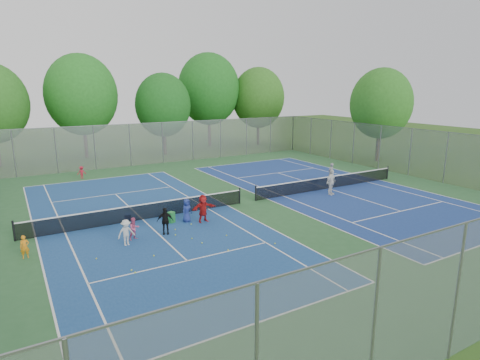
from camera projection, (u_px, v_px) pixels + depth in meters
name	position (u px, v px, depth m)	size (l,w,h in m)	color
ground	(248.00, 202.00, 26.23)	(120.00, 120.00, 0.00)	#2A4E18
court_pad	(248.00, 202.00, 26.23)	(32.00, 32.00, 0.01)	#2C5D31
court_left	(143.00, 220.00, 22.78)	(10.97, 23.77, 0.01)	navy
court_right	(328.00, 189.00, 29.67)	(10.97, 23.77, 0.01)	navy
net_left	(142.00, 212.00, 22.68)	(12.87, 0.10, 0.91)	black
net_right	(329.00, 183.00, 29.57)	(12.87, 0.10, 0.91)	black
fence_north	(163.00, 143.00, 39.21)	(32.00, 0.10, 4.00)	gray
fence_east	(410.00, 152.00, 33.65)	(32.00, 0.10, 4.00)	gray
tree_nl	(81.00, 95.00, 41.10)	(7.20, 7.20, 10.69)	#443326
tree_nc	(163.00, 105.00, 43.62)	(6.00, 6.00, 8.85)	#443326
tree_nr	(209.00, 89.00, 49.21)	(7.60, 7.60, 11.42)	#443326
tree_ne	(258.00, 98.00, 50.73)	(6.60, 6.60, 9.77)	#443326
tree_side_e	(381.00, 104.00, 39.31)	(6.00, 6.00, 9.20)	#443326
ball_crate	(128.00, 217.00, 22.87)	(0.36, 0.36, 0.31)	#1845B4
ball_hopper	(171.00, 217.00, 22.24)	(0.32, 0.32, 0.63)	green
student_a	(25.00, 247.00, 17.61)	(0.38, 0.25, 1.05)	orange
student_b	(134.00, 229.00, 19.75)	(0.55, 0.43, 1.14)	#CB4F7C
student_c	(126.00, 233.00, 19.00)	(0.83, 0.48, 1.28)	beige
student_d	(165.00, 221.00, 20.44)	(0.83, 0.35, 1.42)	black
student_e	(187.00, 210.00, 22.33)	(0.65, 0.42, 1.32)	navy
student_f	(203.00, 208.00, 22.26)	(1.46, 0.47, 1.58)	#B11919
child_far_baseline	(82.00, 172.00, 32.81)	(0.67, 0.39, 1.04)	#A41728
instructor	(331.00, 173.00, 31.65)	(0.55, 0.36, 1.52)	gray
teen_court_b	(331.00, 182.00, 27.84)	(1.05, 0.44, 1.80)	white
tennis_ball_0	(175.00, 230.00, 21.11)	(0.07, 0.07, 0.07)	gold
tennis_ball_1	(154.00, 256.00, 17.86)	(0.07, 0.07, 0.07)	#E0ED37
tennis_ball_2	(132.00, 271.00, 16.45)	(0.07, 0.07, 0.07)	#CBDF33
tennis_ball_3	(192.00, 239.00, 19.87)	(0.07, 0.07, 0.07)	#A7C42D
tennis_ball_4	(226.00, 236.00, 20.28)	(0.07, 0.07, 0.07)	#B5C92E
tennis_ball_5	(228.00, 250.00, 18.46)	(0.07, 0.07, 0.07)	gold
tennis_ball_6	(175.00, 235.00, 20.35)	(0.07, 0.07, 0.07)	#BED631
tennis_ball_7	(275.00, 244.00, 19.25)	(0.07, 0.07, 0.07)	#C9DC33
tennis_ball_8	(96.00, 259.00, 17.55)	(0.07, 0.07, 0.07)	gold
tennis_ball_9	(135.00, 273.00, 16.25)	(0.07, 0.07, 0.07)	#CDF138
tennis_ball_10	(202.00, 243.00, 19.31)	(0.07, 0.07, 0.07)	#C6EA36
tennis_ball_11	(191.00, 224.00, 21.93)	(0.07, 0.07, 0.07)	#CAE435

